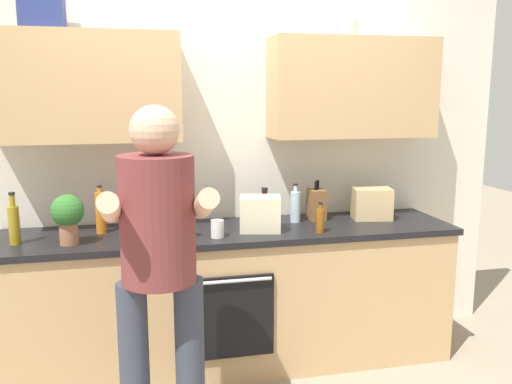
% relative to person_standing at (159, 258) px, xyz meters
% --- Properties ---
extents(ground_plane, '(12.00, 12.00, 0.00)m').
position_rel_person_standing_xyz_m(ground_plane, '(0.49, 0.83, -1.00)').
color(ground_plane, gray).
extents(back_wall_unit, '(4.00, 0.38, 2.50)m').
position_rel_person_standing_xyz_m(back_wall_unit, '(0.48, 1.11, 0.49)').
color(back_wall_unit, silver).
rests_on(back_wall_unit, ground).
extents(counter, '(2.84, 0.67, 0.90)m').
position_rel_person_standing_xyz_m(counter, '(0.49, 0.83, -0.55)').
color(counter, tan).
rests_on(counter, ground).
extents(person_standing, '(0.49, 0.45, 1.69)m').
position_rel_person_standing_xyz_m(person_standing, '(0.00, 0.00, 0.00)').
color(person_standing, '#383D4C').
rests_on(person_standing, ground).
extents(bottle_water, '(0.07, 0.07, 0.26)m').
position_rel_person_standing_xyz_m(bottle_water, '(0.93, 0.93, 0.01)').
color(bottle_water, silver).
rests_on(bottle_water, counter).
extents(bottle_oil, '(0.06, 0.06, 0.30)m').
position_rel_person_standing_xyz_m(bottle_oil, '(-0.77, 0.77, 0.02)').
color(bottle_oil, olive).
rests_on(bottle_oil, counter).
extents(bottle_wine, '(0.07, 0.07, 0.22)m').
position_rel_person_standing_xyz_m(bottle_wine, '(0.74, 1.02, -0.01)').
color(bottle_wine, '#471419').
rests_on(bottle_wine, counter).
extents(bottle_syrup, '(0.05, 0.05, 0.19)m').
position_rel_person_standing_xyz_m(bottle_syrup, '(1.00, 0.63, -0.02)').
color(bottle_syrup, '#8C4C14').
rests_on(bottle_syrup, counter).
extents(bottle_juice, '(0.06, 0.06, 0.29)m').
position_rel_person_standing_xyz_m(bottle_juice, '(-0.31, 0.92, 0.03)').
color(bottle_juice, orange).
rests_on(bottle_juice, counter).
extents(cup_stoneware, '(0.08, 0.08, 0.09)m').
position_rel_person_standing_xyz_m(cup_stoneware, '(0.21, 0.72, -0.06)').
color(cup_stoneware, slate).
rests_on(cup_stoneware, counter).
extents(cup_coffee, '(0.08, 0.08, 0.10)m').
position_rel_person_standing_xyz_m(cup_coffee, '(0.37, 0.66, -0.05)').
color(cup_coffee, white).
rests_on(cup_coffee, counter).
extents(knife_block, '(0.10, 0.14, 0.27)m').
position_rel_person_standing_xyz_m(knife_block, '(1.09, 0.97, 0.00)').
color(knife_block, brown).
rests_on(knife_block, counter).
extents(potted_herb, '(0.18, 0.18, 0.29)m').
position_rel_person_standing_xyz_m(potted_herb, '(-0.47, 0.70, 0.07)').
color(potted_herb, '#9E6647').
rests_on(potted_herb, counter).
extents(grocery_bag_rice, '(0.28, 0.23, 0.22)m').
position_rel_person_standing_xyz_m(grocery_bag_rice, '(0.65, 0.76, 0.01)').
color(grocery_bag_rice, beige).
rests_on(grocery_bag_rice, counter).
extents(grocery_bag_crisps, '(0.27, 0.22, 0.15)m').
position_rel_person_standing_xyz_m(grocery_bag_crisps, '(0.03, 0.89, -0.03)').
color(grocery_bag_crisps, red).
rests_on(grocery_bag_crisps, counter).
extents(grocery_bag_bread, '(0.28, 0.22, 0.21)m').
position_rel_person_standing_xyz_m(grocery_bag_bread, '(1.46, 0.91, 0.00)').
color(grocery_bag_bread, tan).
rests_on(grocery_bag_bread, counter).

